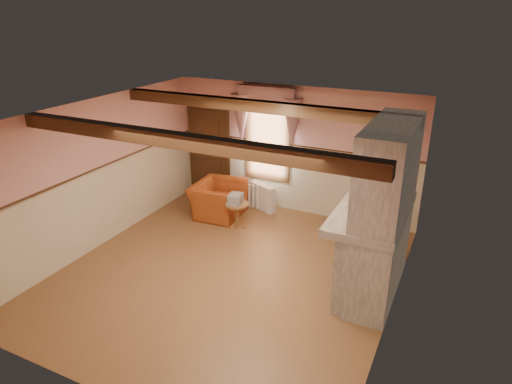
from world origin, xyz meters
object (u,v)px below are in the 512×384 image
at_px(armchair, 218,199).
at_px(bowl, 371,210).
at_px(mantel_clock, 383,186).
at_px(side_table, 237,215).
at_px(oil_lamp, 377,195).
at_px(radiator, 262,197).

height_order(armchair, bowl, bowl).
distance_m(armchair, mantel_clock, 3.83).
bearing_deg(armchair, side_table, -123.77).
distance_m(side_table, oil_lamp, 3.29).
distance_m(radiator, oil_lamp, 3.62).
bearing_deg(armchair, mantel_clock, -103.31).
distance_m(mantel_clock, oil_lamp, 0.56).
xyz_separation_m(side_table, bowl, (2.93, -1.16, 1.18)).
bearing_deg(radiator, mantel_clock, -0.86).
relative_size(armchair, bowl, 3.60).
height_order(radiator, bowl, bowl).
distance_m(armchair, side_table, 0.78).
height_order(radiator, mantel_clock, mantel_clock).
bearing_deg(bowl, mantel_clock, 90.00).
height_order(radiator, oil_lamp, oil_lamp).
bearing_deg(armchair, radiator, -51.70).
distance_m(radiator, mantel_clock, 3.35).
xyz_separation_m(armchair, side_table, (0.67, -0.39, -0.09)).
bearing_deg(mantel_clock, bowl, -90.00).
xyz_separation_m(armchair, radiator, (0.76, 0.68, -0.07)).
relative_size(armchair, oil_lamp, 4.06).
distance_m(side_table, bowl, 3.36).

